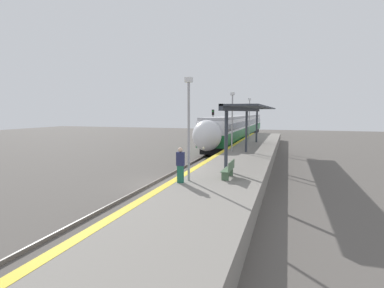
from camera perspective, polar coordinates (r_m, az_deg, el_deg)
The scene contains 12 objects.
ground_plane at distance 18.52m, azimuth -5.12°, elevation -7.66°, with size 120.00×120.00×0.00m, color #56514C.
rail_left at distance 18.79m, azimuth -7.16°, elevation -7.24°, with size 0.08×90.00×0.15m, color slate.
rail_right at distance 18.24m, azimuth -3.02°, elevation -7.61°, with size 0.08×90.00×0.15m, color slate.
train at distance 45.38m, azimuth 8.91°, elevation 3.28°, with size 2.79×39.81×3.85m.
platform_right at distance 17.31m, azimuth 6.51°, elevation -6.87°, with size 4.36×64.00×1.05m.
platform_bench at distance 15.37m, azimuth 7.08°, elevation -4.75°, with size 0.44×1.56×0.89m.
person_waiting at distance 14.23m, azimuth -2.22°, elevation -3.91°, with size 0.36×0.22×1.70m.
railway_signal at distance 38.28m, azimuth 4.01°, elevation 3.79°, with size 0.28×0.28×4.70m.
lamppost_near at distance 14.47m, azimuth -0.63°, elevation 4.24°, with size 0.36×0.20×5.00m.
lamppost_mid at distance 25.83m, azimuth 7.66°, elevation 5.02°, with size 0.36×0.20×5.00m.
lamppost_far at distance 37.41m, azimuth 10.86°, elevation 5.30°, with size 0.36×0.20×5.00m.
station_canopy at distance 25.37m, azimuth 11.71°, elevation 6.44°, with size 2.02×20.11×3.78m.
Camera 1 is at (7.05, -16.55, 4.41)m, focal length 28.00 mm.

